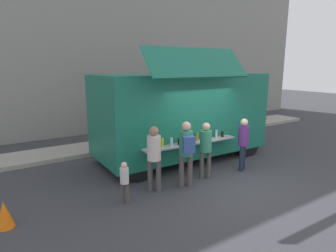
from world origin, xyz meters
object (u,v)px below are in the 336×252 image
(traffic_cone_orange, at_px, (4,215))
(child_near_queue, at_px, (125,179))
(customer_front_ordering, at_px, (206,145))
(customer_mid_with_backpack, at_px, (186,148))
(food_truck_main, at_px, (182,113))
(customer_rear_waiting, at_px, (154,153))
(customer_extra_browsing, at_px, (243,140))
(trash_bin, at_px, (221,121))

(traffic_cone_orange, relative_size, child_near_queue, 0.54)
(customer_front_ordering, height_order, customer_mid_with_backpack, customer_mid_with_backpack)
(food_truck_main, height_order, customer_rear_waiting, food_truck_main)
(customer_extra_browsing, bearing_deg, traffic_cone_orange, 60.96)
(customer_extra_browsing, bearing_deg, customer_front_ordering, 58.51)
(food_truck_main, bearing_deg, customer_extra_browsing, -66.09)
(food_truck_main, xyz_separation_m, customer_rear_waiting, (-2.20, -1.87, -0.58))
(child_near_queue, bearing_deg, customer_rear_waiting, -21.65)
(food_truck_main, relative_size, child_near_queue, 5.75)
(food_truck_main, bearing_deg, trash_bin, 30.77)
(child_near_queue, bearing_deg, customer_mid_with_backpack, -35.24)
(customer_mid_with_backpack, bearing_deg, traffic_cone_orange, 106.71)
(trash_bin, height_order, customer_front_ordering, customer_front_ordering)
(traffic_cone_orange, relative_size, customer_rear_waiting, 0.32)
(food_truck_main, relative_size, trash_bin, 5.64)
(customer_front_ordering, relative_size, customer_extra_browsing, 1.00)
(customer_front_ordering, height_order, child_near_queue, customer_front_ordering)
(customer_front_ordering, bearing_deg, traffic_cone_orange, 108.39)
(customer_mid_with_backpack, bearing_deg, child_near_queue, 110.77)
(traffic_cone_orange, distance_m, child_near_queue, 2.50)
(customer_mid_with_backpack, xyz_separation_m, customer_rear_waiting, (-0.84, 0.24, -0.06))
(customer_front_ordering, distance_m, customer_extra_browsing, 1.40)
(customer_mid_with_backpack, distance_m, customer_extra_browsing, 2.23)
(trash_bin, xyz_separation_m, child_near_queue, (-7.17, -4.39, 0.09))
(food_truck_main, relative_size, traffic_cone_orange, 10.60)
(customer_front_ordering, xyz_separation_m, customer_extra_browsing, (1.39, -0.13, -0.00))
(customer_mid_with_backpack, bearing_deg, customer_extra_browsing, -66.11)
(child_near_queue, bearing_deg, customer_front_ordering, -30.38)
(traffic_cone_orange, height_order, child_near_queue, child_near_queue)
(trash_bin, distance_m, child_near_queue, 8.41)
(trash_bin, relative_size, child_near_queue, 1.02)
(food_truck_main, height_order, child_near_queue, food_truck_main)
(trash_bin, distance_m, customer_front_ordering, 6.26)
(customer_extra_browsing, bearing_deg, food_truck_main, -3.22)
(trash_bin, bearing_deg, customer_extra_browsing, -126.20)
(traffic_cone_orange, distance_m, customer_front_ordering, 5.09)
(customer_mid_with_backpack, relative_size, customer_rear_waiting, 1.04)
(food_truck_main, xyz_separation_m, trash_bin, (4.06, 2.32, -1.08))
(customer_mid_with_backpack, bearing_deg, food_truck_main, -10.72)
(customer_front_ordering, relative_size, customer_mid_with_backpack, 0.92)
(trash_bin, distance_m, customer_extra_browsing, 5.42)
(customer_front_ordering, height_order, customer_extra_browsing, customer_front_ordering)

